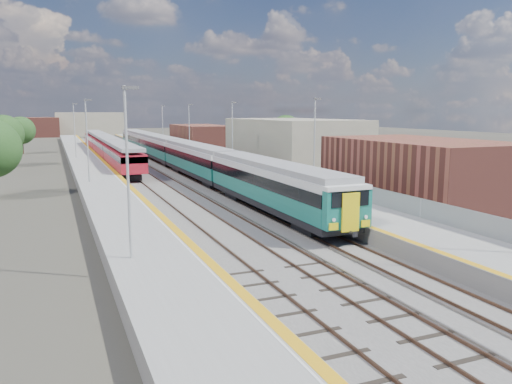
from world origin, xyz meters
TOP-DOWN VIEW (x-y plane):
  - ground at (0.00, 50.00)m, footprint 320.00×320.00m
  - ballast_bed at (-2.25, 52.50)m, footprint 10.50×155.00m
  - tracks at (-1.65, 54.18)m, footprint 8.96×160.00m
  - platform_right at (5.28, 52.49)m, footprint 4.70×155.00m
  - platform_left at (-9.05, 52.49)m, footprint 4.30×155.00m
  - buildings at (-18.12, 138.60)m, footprint 72.00×185.50m
  - green_train at (1.50, 49.05)m, footprint 2.90×80.81m
  - red_train at (-5.50, 65.94)m, footprint 2.78×56.42m
  - tree_b at (-19.11, 60.98)m, footprint 5.14×5.14m
  - tree_c at (-18.11, 82.79)m, footprint 4.80×4.80m
  - tree_d at (20.83, 57.16)m, footprint 5.04×5.04m

SIDE VIEW (x-z plane):
  - ground at x=0.00m, z-range 0.00..0.00m
  - ballast_bed at x=-2.25m, z-range 0.00..0.06m
  - tracks at x=-1.65m, z-range 0.02..0.19m
  - platform_left at x=-9.05m, z-range -3.74..4.78m
  - platform_right at x=5.28m, z-range -3.72..4.80m
  - red_train at x=-5.50m, z-range 0.32..3.83m
  - green_train at x=1.50m, z-range 0.65..3.85m
  - tree_c at x=-18.11m, z-range 0.84..7.34m
  - tree_d at x=20.83m, z-range 0.88..7.72m
  - tree_b at x=-19.11m, z-range 0.90..7.86m
  - buildings at x=-18.12m, z-range -9.30..30.70m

